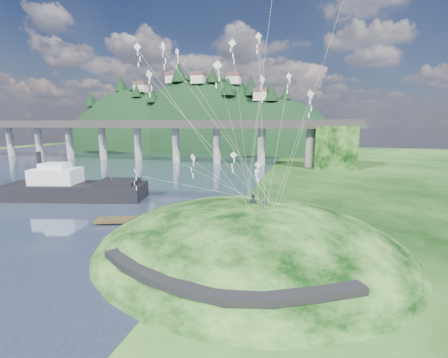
# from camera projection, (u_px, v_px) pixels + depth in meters

# --- Properties ---
(ground) EXTENTS (320.00, 320.00, 0.00)m
(ground) POSITION_uv_depth(u_px,v_px,m) (176.00, 247.00, 34.14)
(ground) COLOR black
(ground) RESTS_ON ground
(grass_hill) EXTENTS (36.00, 32.00, 13.00)m
(grass_hill) POSITION_uv_depth(u_px,v_px,m) (248.00, 260.00, 34.18)
(grass_hill) COLOR black
(grass_hill) RESTS_ON ground
(footpath) EXTENTS (22.29, 5.84, 0.83)m
(footpath) POSITION_uv_depth(u_px,v_px,m) (212.00, 282.00, 22.55)
(footpath) COLOR black
(footpath) RESTS_ON ground
(bridge) EXTENTS (160.00, 11.00, 15.00)m
(bridge) POSITION_uv_depth(u_px,v_px,m) (190.00, 135.00, 105.70)
(bridge) COLOR #2D2B2B
(bridge) RESTS_ON ground
(far_ridge) EXTENTS (153.00, 70.00, 94.50)m
(far_ridge) POSITION_uv_depth(u_px,v_px,m) (198.00, 163.00, 162.71)
(far_ridge) COLOR black
(far_ridge) RESTS_ON ground
(work_barge) EXTENTS (26.07, 12.59, 8.81)m
(work_barge) POSITION_uv_depth(u_px,v_px,m) (73.00, 187.00, 55.21)
(work_barge) COLOR black
(work_barge) RESTS_ON ground
(wooden_dock) EXTENTS (14.67, 7.26, 1.06)m
(wooden_dock) POSITION_uv_depth(u_px,v_px,m) (150.00, 219.00, 42.53)
(wooden_dock) COLOR #392C17
(wooden_dock) RESTS_ON ground
(kite_flyers) EXTENTS (2.39, 2.10, 1.87)m
(kite_flyers) POSITION_uv_depth(u_px,v_px,m) (256.00, 195.00, 33.77)
(kite_flyers) COLOR #252832
(kite_flyers) RESTS_ON ground
(kite_swarm) EXTENTS (20.41, 16.91, 21.47)m
(kite_swarm) POSITION_uv_depth(u_px,v_px,m) (228.00, 91.00, 30.00)
(kite_swarm) COLOR white
(kite_swarm) RESTS_ON ground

